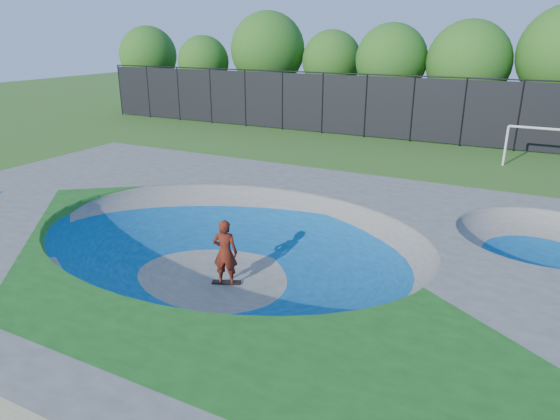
{
  "coord_description": "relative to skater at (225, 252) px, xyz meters",
  "views": [
    {
      "loc": [
        6.85,
        -10.39,
        6.44
      ],
      "look_at": [
        0.0,
        3.0,
        1.1
      ],
      "focal_mm": 32.0,
      "sensor_mm": 36.0,
      "label": 1
    }
  ],
  "objects": [
    {
      "name": "skate_deck",
      "position": [
        -0.01,
        0.24,
        -0.17
      ],
      "size": [
        22.0,
        14.0,
        1.5
      ],
      "primitive_type": "cube",
      "color": "gray",
      "rests_on": "ground"
    },
    {
      "name": "treeline",
      "position": [
        -1.49,
        25.85,
        3.87
      ],
      "size": [
        53.25,
        6.9,
        8.2
      ],
      "color": "#3F321F",
      "rests_on": "ground"
    },
    {
      "name": "fence",
      "position": [
        -0.01,
        21.24,
        1.17
      ],
      "size": [
        48.09,
        0.09,
        4.04
      ],
      "color": "black",
      "rests_on": "ground"
    },
    {
      "name": "soccer_goal",
      "position": [
        7.22,
        17.42,
        0.53
      ],
      "size": [
        3.17,
        0.12,
        2.09
      ],
      "color": "silver",
      "rests_on": "ground"
    },
    {
      "name": "skateboard",
      "position": [
        0.0,
        0.0,
        -0.9
      ],
      "size": [
        0.8,
        0.52,
        0.05
      ],
      "primitive_type": "cube",
      "rotation": [
        0.0,
        0.0,
        0.41
      ],
      "color": "black",
      "rests_on": "ground"
    },
    {
      "name": "skater",
      "position": [
        0.0,
        0.0,
        0.0
      ],
      "size": [
        0.77,
        0.62,
        1.85
      ],
      "primitive_type": "imported",
      "rotation": [
        0.0,
        0.0,
        3.44
      ],
      "color": "#A92A0D",
      "rests_on": "ground"
    },
    {
      "name": "ground",
      "position": [
        -0.01,
        0.24,
        -0.92
      ],
      "size": [
        120.0,
        120.0,
        0.0
      ],
      "primitive_type": "plane",
      "color": "#305C19",
      "rests_on": "ground"
    }
  ]
}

